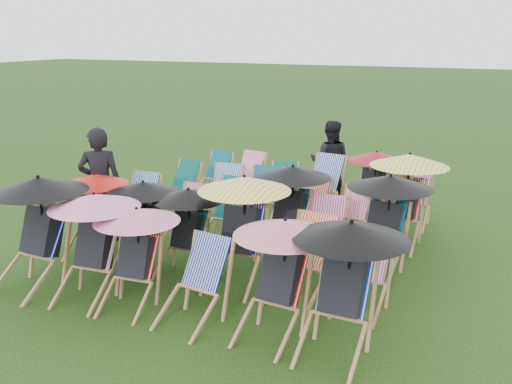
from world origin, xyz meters
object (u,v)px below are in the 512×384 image
at_px(deckchair_5, 341,286).
at_px(person_rear, 330,161).
at_px(deckchair_29, 413,200).
at_px(person_left, 100,185).
at_px(deckchair_0, 34,231).

bearing_deg(deckchair_5, person_rear, 110.10).
relative_size(deckchair_29, person_left, 0.49).
bearing_deg(person_left, deckchair_5, 128.55).
bearing_deg(person_left, deckchair_29, -177.80).
relative_size(deckchair_0, deckchair_5, 1.04).
distance_m(deckchair_0, person_left, 1.79).
height_order(deckchair_0, person_left, person_left).
bearing_deg(person_left, deckchair_0, 70.91).
xyz_separation_m(deckchair_29, person_left, (-4.33, -2.82, 0.47)).
relative_size(deckchair_5, deckchair_29, 1.58).
height_order(deckchair_29, person_left, person_left).
xyz_separation_m(deckchair_29, person_rear, (-1.73, 0.77, 0.35)).
bearing_deg(deckchair_29, person_left, -146.65).
bearing_deg(deckchair_0, person_left, 104.17).
bearing_deg(deckchair_29, deckchair_0, -130.67).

